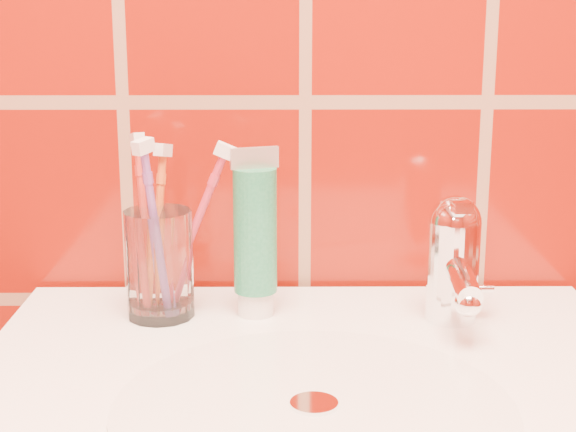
{
  "coord_description": "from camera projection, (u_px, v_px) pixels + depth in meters",
  "views": [
    {
      "loc": [
        -0.02,
        0.32,
        1.15
      ],
      "look_at": [
        -0.02,
        1.08,
        0.95
      ],
      "focal_mm": 55.0,
      "sensor_mm": 36.0,
      "label": 1
    }
  ],
  "objects": [
    {
      "name": "faucet",
      "position": [
        454.0,
        256.0,
        0.81
      ],
      "size": [
        0.05,
        0.11,
        0.12
      ],
      "color": "white",
      "rests_on": "pedestal_sink"
    },
    {
      "name": "toothbrush_3",
      "position": [
        158.0,
        230.0,
        0.84
      ],
      "size": [
        0.06,
        0.09,
        0.18
      ],
      "primitive_type": null,
      "rotation": [
        0.2,
        0.0,
        2.78
      ],
      "color": "#D15E25",
      "rests_on": "glass_tumbler"
    },
    {
      "name": "toothpaste_tube",
      "position": [
        255.0,
        238.0,
        0.82
      ],
      "size": [
        0.05,
        0.04,
        0.16
      ],
      "rotation": [
        0.0,
        0.0,
        0.31
      ],
      "color": "white",
      "rests_on": "pedestal_sink"
    },
    {
      "name": "toothbrush_1",
      "position": [
        193.0,
        231.0,
        0.82
      ],
      "size": [
        0.1,
        0.09,
        0.17
      ],
      "primitive_type": null,
      "rotation": [
        0.39,
        0.0,
        1.52
      ],
      "color": "#B7273F",
      "rests_on": "glass_tumbler"
    },
    {
      "name": "glass_tumbler",
      "position": [
        159.0,
        264.0,
        0.83
      ],
      "size": [
        0.07,
        0.07,
        0.1
      ],
      "primitive_type": "cylinder",
      "rotation": [
        0.0,
        0.0,
        0.1
      ],
      "color": "white",
      "rests_on": "pedestal_sink"
    },
    {
      "name": "toothbrush_2",
      "position": [
        145.0,
        226.0,
        0.83
      ],
      "size": [
        0.07,
        0.1,
        0.19
      ],
      "primitive_type": null,
      "rotation": [
        0.2,
        0.0,
        -2.76
      ],
      "color": "#B93127",
      "rests_on": "glass_tumbler"
    },
    {
      "name": "toothbrush_0",
      "position": [
        156.0,
        232.0,
        0.8
      ],
      "size": [
        0.07,
        0.08,
        0.19
      ],
      "primitive_type": null,
      "rotation": [
        0.14,
        0.0,
        -0.64
      ],
      "color": "#7E499D",
      "rests_on": "glass_tumbler"
    }
  ]
}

